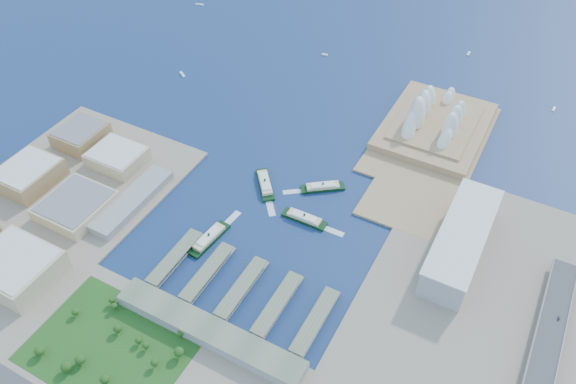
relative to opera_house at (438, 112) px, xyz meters
The scene contains 20 objects.
ground 300.75m from the opera_house, 110.56° to the right, with size 3000.00×3000.00×0.00m, color #101F4E.
west_land 524.58m from the opera_house, 132.68° to the right, with size 220.00×390.00×3.00m, color gray.
east_land 357.85m from the opera_house, 67.75° to the right, with size 240.00×500.00×3.00m, color gray.
peninsula 36.56m from the opera_house, 82.87° to the right, with size 135.00×220.00×3.00m, color #A07F57.
opera_house is the anchor object (origin of this frame).
toaster_building 219.62m from the opera_house, 65.77° to the right, with size 45.00×155.00×35.00m, color #95959A.
west_buildings 498.76m from the opera_house, 135.41° to the right, with size 200.00×280.00×27.00m, color #9D7A4E, non-canonical shape.
ferry_wharves 367.50m from the opera_house, 104.38° to the right, with size 184.00×90.00×9.30m, color #5C684E, non-canonical shape.
terminal_building 425.27m from the opera_house, 102.24° to the right, with size 200.00×28.00×12.00m, color gray.
park 498.56m from the opera_house, 109.34° to the right, with size 150.00×110.00×16.00m, color #194714, non-canonical shape.
ferry_a 255.99m from the opera_house, 125.99° to the right, with size 14.57×57.24×10.82m, color black, non-canonical shape.
ferry_b 198.20m from the opera_house, 115.49° to the right, with size 13.55×53.24×10.07m, color black, non-canonical shape.
ferry_c 352.26m from the opera_house, 117.04° to the right, with size 14.80×58.14×10.99m, color black, non-canonical shape.
ferry_d 249.69m from the opera_house, 108.90° to the right, with size 13.70×53.80×10.17m, color black, non-canonical shape.
boat_a 393.23m from the opera_house, behind, with size 3.90×15.62×3.01m, color white, non-canonical shape.
boat_b 247.39m from the opera_house, 153.39° to the left, with size 3.47×9.92×2.68m, color white, non-canonical shape.
boat_c 190.85m from the opera_house, 43.63° to the left, with size 3.09×10.59×2.38m, color white, non-canonical shape.
boat_d 530.40m from the opera_house, 162.10° to the left, with size 3.26×14.90×2.52m, color white, non-canonical shape.
boat_e 227.20m from the opera_house, 93.43° to the left, with size 3.75×11.80×2.90m, color white, non-canonical shape.
car_c 317.97m from the opera_house, 51.19° to the right, with size 2.07×5.09×1.48m, color slate.
Camera 1 is at (219.46, -355.76, 474.46)m, focal length 35.00 mm.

